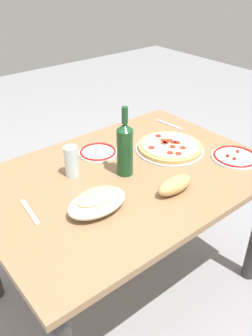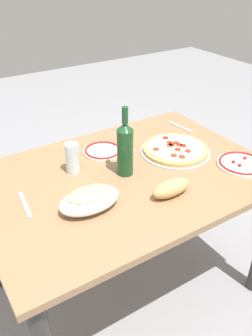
{
  "view_description": "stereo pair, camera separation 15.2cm",
  "coord_description": "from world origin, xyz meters",
  "views": [
    {
      "loc": [
        0.82,
        1.0,
        1.54
      ],
      "look_at": [
        0.0,
        0.0,
        0.74
      ],
      "focal_mm": 37.73,
      "sensor_mm": 36.0,
      "label": 1
    },
    {
      "loc": [
        0.7,
        1.09,
        1.54
      ],
      "look_at": [
        0.0,
        0.0,
        0.74
      ],
      "focal_mm": 37.73,
      "sensor_mm": 36.0,
      "label": 2
    }
  ],
  "objects": [
    {
      "name": "fork_left",
      "position": [
        -0.51,
        -0.24,
        0.71
      ],
      "size": [
        0.03,
        0.17,
        0.0
      ],
      "primitive_type": "cube",
      "rotation": [
        0.0,
        0.0,
        4.82
      ],
      "color": "#B7B7BC",
      "rests_on": "dining_table"
    },
    {
      "name": "dining_table",
      "position": [
        0.0,
        0.0,
        0.59
      ],
      "size": [
        1.25,
        0.88,
        0.71
      ],
      "color": "#93704C",
      "rests_on": "ground"
    },
    {
      "name": "side_plate_far",
      "position": [
        -0.01,
        -0.22,
        0.72
      ],
      "size": [
        0.19,
        0.19,
        0.02
      ],
      "color": "white",
      "rests_on": "dining_table"
    },
    {
      "name": "side_plate_near",
      "position": [
        -0.48,
        0.22,
        0.72
      ],
      "size": [
        0.22,
        0.22,
        0.02
      ],
      "color": "white",
      "rests_on": "dining_table"
    },
    {
      "name": "baked_pasta_dish",
      "position": [
        0.24,
        0.13,
        0.75
      ],
      "size": [
        0.24,
        0.15,
        0.08
      ],
      "color": "white",
      "rests_on": "dining_table"
    },
    {
      "name": "pepperoni_pizza",
      "position": [
        -0.31,
        -0.04,
        0.73
      ],
      "size": [
        0.34,
        0.34,
        0.03
      ],
      "color": "#B7B7BC",
      "rests_on": "dining_table"
    },
    {
      "name": "wine_bottle",
      "position": [
        0.0,
        -0.01,
        0.84
      ],
      "size": [
        0.07,
        0.07,
        0.31
      ],
      "color": "#194723",
      "rests_on": "dining_table"
    },
    {
      "name": "fork_right",
      "position": [
        0.45,
        -0.02,
        0.71
      ],
      "size": [
        0.03,
        0.17,
        0.0
      ],
      "primitive_type": "cube",
      "rotation": [
        0.0,
        0.0,
        1.47
      ],
      "color": "#B7B7BC",
      "rests_on": "dining_table"
    },
    {
      "name": "water_glass",
      "position": [
        0.19,
        -0.14,
        0.78
      ],
      "size": [
        0.06,
        0.06,
        0.14
      ],
      "primitive_type": "cylinder",
      "color": "silver",
      "rests_on": "dining_table"
    },
    {
      "name": "bread_loaf",
      "position": [
        -0.07,
        0.23,
        0.75
      ],
      "size": [
        0.17,
        0.07,
        0.07
      ],
      "primitive_type": "ellipsoid",
      "color": "tan",
      "rests_on": "dining_table"
    },
    {
      "name": "ground_plane",
      "position": [
        0.0,
        0.0,
        0.0
      ],
      "size": [
        8.0,
        8.0,
        0.0
      ],
      "primitive_type": "plane",
      "color": "gray",
      "rests_on": "ground"
    }
  ]
}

